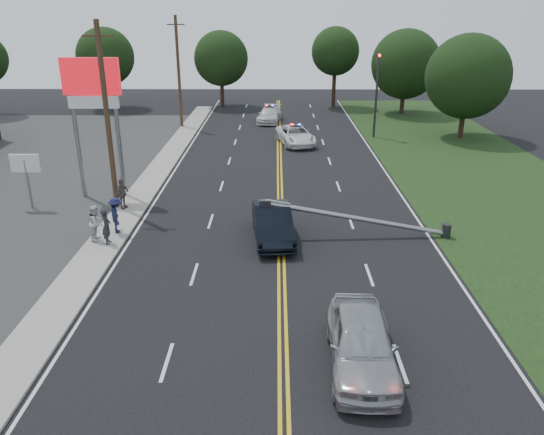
{
  "coord_description": "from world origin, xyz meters",
  "views": [
    {
      "loc": [
        -0.25,
        -15.93,
        10.43
      ],
      "look_at": [
        -0.42,
        6.26,
        1.7
      ],
      "focal_mm": 35.0,
      "sensor_mm": 36.0,
      "label": 1
    }
  ],
  "objects_px": {
    "bystander_d": "(122,194)",
    "pylon_sign": "(93,95)",
    "fallen_streetlight": "(367,220)",
    "bystander_c": "(116,215)",
    "emergency_a": "(296,135)",
    "utility_pole_far": "(179,72)",
    "bystander_a": "(106,226)",
    "crashed_sedan": "(273,223)",
    "emergency_b": "(270,115)",
    "waiting_sedan": "(362,343)",
    "traffic_signal": "(377,88)",
    "utility_pole_mid": "(107,118)",
    "small_sign": "(26,168)",
    "bystander_b": "(96,223)"
  },
  "relations": [
    {
      "from": "utility_pole_mid",
      "to": "pylon_sign",
      "type": "bearing_deg",
      "value": 123.02
    },
    {
      "from": "utility_pole_far",
      "to": "waiting_sedan",
      "type": "relative_size",
      "value": 2.0
    },
    {
      "from": "bystander_b",
      "to": "bystander_d",
      "type": "xyz_separation_m",
      "value": [
        0.05,
        4.34,
        -0.02
      ]
    },
    {
      "from": "emergency_a",
      "to": "emergency_b",
      "type": "distance_m",
      "value": 9.54
    },
    {
      "from": "fallen_streetlight",
      "to": "crashed_sedan",
      "type": "distance_m",
      "value": 4.6
    },
    {
      "from": "bystander_a",
      "to": "bystander_d",
      "type": "distance_m",
      "value": 4.79
    },
    {
      "from": "crashed_sedan",
      "to": "emergency_a",
      "type": "bearing_deg",
      "value": 78.82
    },
    {
      "from": "waiting_sedan",
      "to": "emergency_b",
      "type": "height_order",
      "value": "waiting_sedan"
    },
    {
      "from": "utility_pole_mid",
      "to": "bystander_b",
      "type": "height_order",
      "value": "utility_pole_mid"
    },
    {
      "from": "traffic_signal",
      "to": "bystander_d",
      "type": "height_order",
      "value": "traffic_signal"
    },
    {
      "from": "traffic_signal",
      "to": "bystander_a",
      "type": "distance_m",
      "value": 28.55
    },
    {
      "from": "pylon_sign",
      "to": "bystander_c",
      "type": "bearing_deg",
      "value": -67.3
    },
    {
      "from": "small_sign",
      "to": "traffic_signal",
      "type": "xyz_separation_m",
      "value": [
        22.3,
        18.0,
        1.87
      ]
    },
    {
      "from": "fallen_streetlight",
      "to": "emergency_a",
      "type": "bearing_deg",
      "value": 98.32
    },
    {
      "from": "bystander_d",
      "to": "waiting_sedan",
      "type": "bearing_deg",
      "value": -114.79
    },
    {
      "from": "crashed_sedan",
      "to": "utility_pole_far",
      "type": "bearing_deg",
      "value": 102.52
    },
    {
      "from": "pylon_sign",
      "to": "waiting_sedan",
      "type": "bearing_deg",
      "value": -51.29
    },
    {
      "from": "bystander_b",
      "to": "bystander_c",
      "type": "xyz_separation_m",
      "value": [
        0.7,
        0.92,
        0.03
      ]
    },
    {
      "from": "pylon_sign",
      "to": "bystander_c",
      "type": "height_order",
      "value": "pylon_sign"
    },
    {
      "from": "bystander_d",
      "to": "pylon_sign",
      "type": "bearing_deg",
      "value": 63.18
    },
    {
      "from": "fallen_streetlight",
      "to": "small_sign",
      "type": "bearing_deg",
      "value": 167.6
    },
    {
      "from": "small_sign",
      "to": "bystander_d",
      "type": "height_order",
      "value": "small_sign"
    },
    {
      "from": "emergency_a",
      "to": "utility_pole_far",
      "type": "bearing_deg",
      "value": 135.09
    },
    {
      "from": "waiting_sedan",
      "to": "bystander_c",
      "type": "relative_size",
      "value": 2.78
    },
    {
      "from": "utility_pole_far",
      "to": "pylon_sign",
      "type": "bearing_deg",
      "value": -93.72
    },
    {
      "from": "bystander_c",
      "to": "bystander_a",
      "type": "bearing_deg",
      "value": 158.04
    },
    {
      "from": "pylon_sign",
      "to": "emergency_a",
      "type": "bearing_deg",
      "value": 48.34
    },
    {
      "from": "crashed_sedan",
      "to": "waiting_sedan",
      "type": "xyz_separation_m",
      "value": [
        2.82,
        -9.89,
        0.03
      ]
    },
    {
      "from": "small_sign",
      "to": "bystander_c",
      "type": "xyz_separation_m",
      "value": [
        5.91,
        -3.76,
        -1.31
      ]
    },
    {
      "from": "fallen_streetlight",
      "to": "bystander_c",
      "type": "distance_m",
      "value": 12.28
    },
    {
      "from": "traffic_signal",
      "to": "bystander_b",
      "type": "distance_m",
      "value": 28.57
    },
    {
      "from": "small_sign",
      "to": "bystander_c",
      "type": "bearing_deg",
      "value": -32.45
    },
    {
      "from": "waiting_sedan",
      "to": "pylon_sign",
      "type": "bearing_deg",
      "value": 131.02
    },
    {
      "from": "fallen_streetlight",
      "to": "bystander_d",
      "type": "bearing_deg",
      "value": 164.16
    },
    {
      "from": "fallen_streetlight",
      "to": "utility_pole_mid",
      "type": "xyz_separation_m",
      "value": [
        -13.39,
        4.0,
        4.17
      ]
    },
    {
      "from": "traffic_signal",
      "to": "utility_pole_far",
      "type": "bearing_deg",
      "value": 167.11
    },
    {
      "from": "bystander_c",
      "to": "emergency_b",
      "type": "bearing_deg",
      "value": -32.35
    },
    {
      "from": "pylon_sign",
      "to": "bystander_a",
      "type": "height_order",
      "value": "pylon_sign"
    },
    {
      "from": "traffic_signal",
      "to": "bystander_c",
      "type": "bearing_deg",
      "value": -127.0
    },
    {
      "from": "utility_pole_far",
      "to": "bystander_b",
      "type": "xyz_separation_m",
      "value": [
        0.4,
        -26.67,
        -4.1
      ]
    },
    {
      "from": "pylon_sign",
      "to": "fallen_streetlight",
      "type": "distance_m",
      "value": 16.66
    },
    {
      "from": "utility_pole_mid",
      "to": "bystander_a",
      "type": "bearing_deg",
      "value": -78.69
    },
    {
      "from": "waiting_sedan",
      "to": "bystander_a",
      "type": "bearing_deg",
      "value": 141.89
    },
    {
      "from": "traffic_signal",
      "to": "utility_pole_far",
      "type": "height_order",
      "value": "utility_pole_far"
    },
    {
      "from": "traffic_signal",
      "to": "utility_pole_mid",
      "type": "distance_m",
      "value": 25.12
    },
    {
      "from": "emergency_a",
      "to": "bystander_d",
      "type": "relative_size",
      "value": 3.16
    },
    {
      "from": "emergency_b",
      "to": "bystander_b",
      "type": "bearing_deg",
      "value": -97.86
    },
    {
      "from": "fallen_streetlight",
      "to": "bystander_b",
      "type": "relative_size",
      "value": 5.38
    },
    {
      "from": "traffic_signal",
      "to": "bystander_c",
      "type": "relative_size",
      "value": 3.92
    },
    {
      "from": "pylon_sign",
      "to": "waiting_sedan",
      "type": "relative_size",
      "value": 1.6
    }
  ]
}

